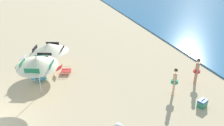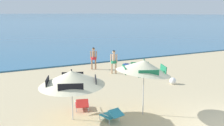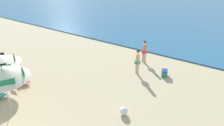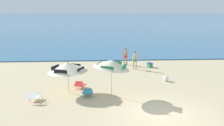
# 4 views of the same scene
# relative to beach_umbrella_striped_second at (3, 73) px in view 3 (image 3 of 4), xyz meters

# --- Properties ---
(beach_umbrella_striped_second) EXTENTS (2.64, 2.61, 2.34)m
(beach_umbrella_striped_second) POSITION_rel_beach_umbrella_striped_second_xyz_m (0.00, 0.00, 0.00)
(beach_umbrella_striped_second) COLOR silver
(beach_umbrella_striped_second) RESTS_ON ground
(lounge_chair_under_umbrella) EXTENTS (0.78, 1.01, 0.53)m
(lounge_chair_under_umbrella) POSITION_rel_beach_umbrella_striped_second_xyz_m (-1.97, 1.58, -1.69)
(lounge_chair_under_umbrella) COLOR red
(lounge_chair_under_umbrella) RESTS_ON ground
(person_standing_near_shore) EXTENTS (0.42, 0.39, 1.58)m
(person_standing_near_shore) POSITION_rel_beach_umbrella_striped_second_xyz_m (1.86, 8.74, -1.05)
(person_standing_near_shore) COLOR tan
(person_standing_near_shore) RESTS_ON ground
(person_standing_beside) EXTENTS (0.40, 0.39, 1.57)m
(person_standing_beside) POSITION_rel_beach_umbrella_striped_second_xyz_m (2.46, 6.84, -1.05)
(person_standing_beside) COLOR #D8A87F
(person_standing_beside) RESTS_ON ground
(cooler_box) EXTENTS (0.51, 0.59, 0.43)m
(cooler_box) POSITION_rel_beach_umbrella_striped_second_xyz_m (3.96, 7.59, -1.76)
(cooler_box) COLOR #2D7F5B
(cooler_box) RESTS_ON ground
(beach_ball) EXTENTS (0.37, 0.37, 0.37)m
(beach_ball) POSITION_rel_beach_umbrella_striped_second_xyz_m (4.15, 2.95, -1.78)
(beach_ball) COLOR white
(beach_ball) RESTS_ON ground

